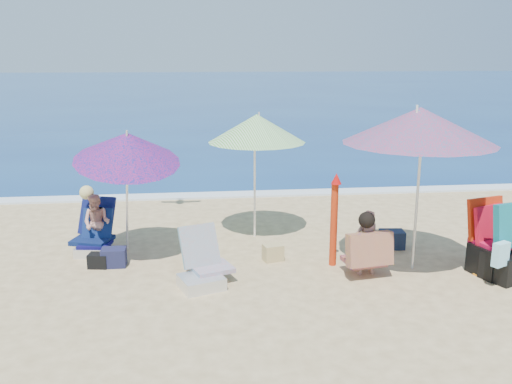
{
  "coord_description": "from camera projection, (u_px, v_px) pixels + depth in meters",
  "views": [
    {
      "loc": [
        -1.19,
        -6.98,
        3.11
      ],
      "look_at": [
        -0.3,
        1.0,
        1.1
      ],
      "focal_mm": 39.25,
      "sensor_mm": 36.0,
      "label": 1
    }
  ],
  "objects": [
    {
      "name": "ground",
      "position": [
        286.0,
        287.0,
        7.61
      ],
      "size": [
        120.0,
        120.0,
        0.0
      ],
      "color": "#D8BC84",
      "rests_on": "ground"
    },
    {
      "name": "sea",
      "position": [
        206.0,
        88.0,
        51.0
      ],
      "size": [
        120.0,
        80.0,
        0.12
      ],
      "color": "navy",
      "rests_on": "ground"
    },
    {
      "name": "foam",
      "position": [
        249.0,
        194.0,
        12.53
      ],
      "size": [
        120.0,
        0.5,
        0.04
      ],
      "color": "white",
      "rests_on": "ground"
    },
    {
      "name": "umbrella_turquoise",
      "position": [
        420.0,
        126.0,
        7.67
      ],
      "size": [
        2.72,
        2.72,
        2.42
      ],
      "color": "silver",
      "rests_on": "ground"
    },
    {
      "name": "umbrella_striped",
      "position": [
        257.0,
        128.0,
        9.24
      ],
      "size": [
        1.98,
        1.98,
        2.16
      ],
      "color": "white",
      "rests_on": "ground"
    },
    {
      "name": "umbrella_blue",
      "position": [
        127.0,
        147.0,
        8.18
      ],
      "size": [
        1.99,
        2.03,
        2.15
      ],
      "color": "white",
      "rests_on": "ground"
    },
    {
      "name": "furled_umbrella",
      "position": [
        334.0,
        215.0,
        8.23
      ],
      "size": [
        0.17,
        0.18,
        1.42
      ],
      "color": "#BA2C0D",
      "rests_on": "ground"
    },
    {
      "name": "chair_navy",
      "position": [
        95.0,
        243.0,
        8.86
      ],
      "size": [
        0.58,
        0.66,
        0.67
      ],
      "color": "#0D0C46",
      "rests_on": "ground"
    },
    {
      "name": "chair_rainbow",
      "position": [
        203.0,
        270.0,
        7.68
      ],
      "size": [
        0.83,
        0.92,
        0.76
      ],
      "color": "#EF5D54",
      "rests_on": "ground"
    },
    {
      "name": "camp_chair_left",
      "position": [
        502.0,
        257.0,
        7.9
      ],
      "size": [
        0.72,
        0.99,
        0.97
      ],
      "color": "#AD170C",
      "rests_on": "ground"
    },
    {
      "name": "camp_chair_right",
      "position": [
        497.0,
        248.0,
        7.96
      ],
      "size": [
        0.78,
        1.03,
        1.12
      ],
      "color": "#C30D38",
      "rests_on": "ground"
    },
    {
      "name": "person_center",
      "position": [
        367.0,
        245.0,
        7.9
      ],
      "size": [
        0.69,
        0.66,
        0.97
      ],
      "color": "tan",
      "rests_on": "ground"
    },
    {
      "name": "person_left",
      "position": [
        96.0,
        222.0,
        8.92
      ],
      "size": [
        0.71,
        0.91,
        1.05
      ],
      "color": "tan",
      "rests_on": "ground"
    },
    {
      "name": "bag_navy_a",
      "position": [
        114.0,
        257.0,
        8.34
      ],
      "size": [
        0.36,
        0.26,
        0.28
      ],
      "color": "#1A1C3B",
      "rests_on": "ground"
    },
    {
      "name": "bag_black_a",
      "position": [
        99.0,
        260.0,
        8.3
      ],
      "size": [
        0.32,
        0.25,
        0.21
      ],
      "color": "black",
      "rests_on": "ground"
    },
    {
      "name": "bag_tan",
      "position": [
        273.0,
        253.0,
        8.57
      ],
      "size": [
        0.34,
        0.27,
        0.25
      ],
      "color": "tan",
      "rests_on": "ground"
    },
    {
      "name": "bag_navy_b",
      "position": [
        392.0,
        239.0,
        9.13
      ],
      "size": [
        0.41,
        0.33,
        0.29
      ],
      "color": "#192337",
      "rests_on": "ground"
    },
    {
      "name": "orange_item",
      "position": [
        480.0,
        274.0,
        8.05
      ],
      "size": [
        0.21,
        0.16,
        0.03
      ],
      "color": "orange",
      "rests_on": "ground"
    }
  ]
}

